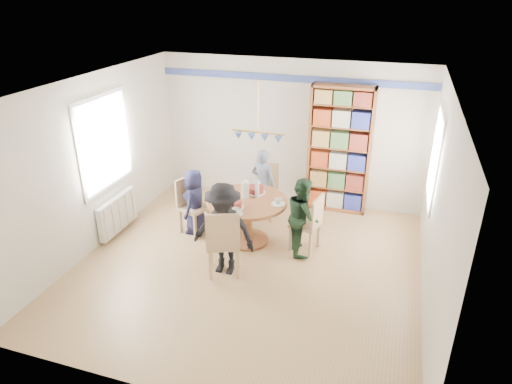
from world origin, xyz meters
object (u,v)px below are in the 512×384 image
at_px(person_right, 303,216).
at_px(bookshelf, 339,151).
at_px(radiator, 118,214).
at_px(chair_left, 190,203).
at_px(chair_right, 310,221).
at_px(chair_far, 266,187).
at_px(dining_table, 247,211).
at_px(chair_near, 223,240).
at_px(person_near, 224,229).
at_px(person_far, 263,184).
at_px(person_left, 195,202).

bearing_deg(person_right, bookshelf, -30.86).
relative_size(radiator, chair_left, 1.05).
bearing_deg(chair_right, chair_far, 136.50).
xyz_separation_m(dining_table, chair_near, (-0.01, -1.03, 0.03)).
relative_size(chair_far, chair_near, 0.93).
xyz_separation_m(person_near, bookshelf, (1.23, 2.58, 0.43)).
bearing_deg(bookshelf, person_right, -99.39).
xyz_separation_m(radiator, person_near, (2.14, -0.54, 0.36)).
relative_size(chair_left, person_right, 0.76).
height_order(chair_near, person_far, person_far).
bearing_deg(chair_left, dining_table, -2.61).
bearing_deg(dining_table, chair_left, 177.39).
xyz_separation_m(radiator, chair_far, (2.19, 1.38, 0.20)).
distance_m(radiator, chair_far, 2.59).
bearing_deg(chair_right, radiator, -172.54).
height_order(person_far, person_near, person_near).
bearing_deg(person_far, chair_far, -91.12).
xyz_separation_m(chair_left, person_far, (1.02, 0.85, 0.12)).
relative_size(person_far, bookshelf, 0.56).
distance_m(chair_left, person_far, 1.33).
height_order(chair_right, chair_far, chair_far).
bearing_deg(person_far, person_right, 148.75).
bearing_deg(radiator, person_right, 6.49).
bearing_deg(person_right, chair_left, 65.98).
bearing_deg(chair_far, bookshelf, 29.28).
bearing_deg(chair_near, person_right, 46.74).
height_order(person_left, bookshelf, bookshelf).
relative_size(chair_left, chair_far, 0.96).
distance_m(person_left, person_near, 1.32).
xyz_separation_m(chair_right, chair_near, (-1.04, -1.05, 0.06)).
xyz_separation_m(person_far, bookshelf, (1.21, 0.75, 0.49)).
bearing_deg(person_near, chair_right, 43.12).
xyz_separation_m(chair_left, person_near, (0.99, -0.98, 0.18)).
distance_m(chair_far, chair_near, 2.01).
height_order(person_left, person_near, person_near).
bearing_deg(dining_table, person_left, 178.73).
height_order(chair_near, person_left, person_left).
height_order(chair_left, chair_near, chair_near).
height_order(chair_left, person_far, person_far).
xyz_separation_m(chair_left, person_left, (0.10, -0.03, 0.04)).
distance_m(chair_right, chair_far, 1.39).
xyz_separation_m(chair_near, person_left, (-0.92, 1.05, -0.02)).
xyz_separation_m(radiator, bookshelf, (3.37, 2.04, 0.79)).
height_order(chair_right, person_near, person_near).
relative_size(person_left, person_far, 0.88).
relative_size(dining_table, bookshelf, 0.56).
height_order(radiator, person_right, person_right).
bearing_deg(chair_right, chair_left, 179.47).
bearing_deg(person_near, bookshelf, 65.43).
distance_m(person_far, bookshelf, 1.50).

